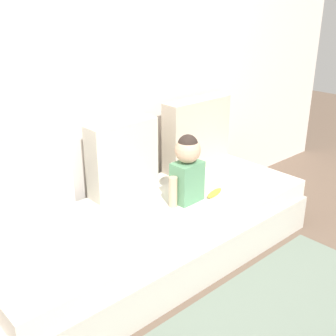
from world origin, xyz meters
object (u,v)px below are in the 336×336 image
(couch, at_px, (155,235))
(throw_pillow_left, at_px, (22,186))
(banana, at_px, (215,193))
(throw_pillow_right, at_px, (196,134))
(toddler, at_px, (187,167))
(throw_pillow_center, at_px, (123,158))

(couch, distance_m, throw_pillow_left, 0.93)
(banana, bearing_deg, couch, 162.20)
(throw_pillow_right, bearing_deg, toddler, -140.92)
(couch, xyz_separation_m, throw_pillow_left, (-0.72, 0.34, 0.47))
(couch, height_order, throw_pillow_right, throw_pillow_right)
(throw_pillow_right, relative_size, banana, 3.51)
(throw_pillow_center, relative_size, banana, 3.02)
(throw_pillow_right, bearing_deg, couch, -155.06)
(throw_pillow_left, relative_size, banana, 3.40)
(couch, relative_size, throw_pillow_left, 4.03)
(toddler, bearing_deg, banana, -21.08)
(throw_pillow_center, height_order, toddler, throw_pillow_center)
(throw_pillow_left, relative_size, throw_pillow_right, 0.97)
(throw_pillow_left, xyz_separation_m, throw_pillow_right, (1.45, 0.00, 0.01))
(couch, height_order, banana, banana)
(throw_pillow_right, distance_m, banana, 0.61)
(couch, height_order, toddler, toddler)
(throw_pillow_left, bearing_deg, throw_pillow_right, 0.00)
(toddler, xyz_separation_m, banana, (0.20, -0.08, -0.22))
(throw_pillow_right, distance_m, toddler, 0.63)
(couch, distance_m, banana, 0.51)
(couch, xyz_separation_m, throw_pillow_center, (0.00, 0.34, 0.47))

